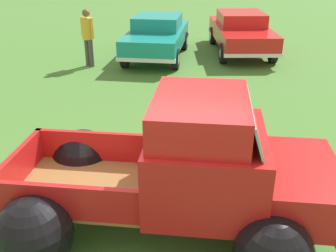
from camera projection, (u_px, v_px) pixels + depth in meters
name	position (u px, v px, depth m)	size (l,w,h in m)	color
ground_plane	(157.00, 223.00, 5.56)	(80.00, 80.00, 0.00)	#477A33
vintage_pickup_truck	(186.00, 179.00, 5.20)	(4.65, 2.81, 1.96)	black
show_car_0	(157.00, 35.00, 13.58)	(1.88, 4.23, 1.43)	black
show_car_1	(241.00, 31.00, 14.26)	(2.49, 4.75, 1.43)	black
spectator_0	(88.00, 34.00, 12.45)	(0.51, 0.46, 1.81)	#4C4742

